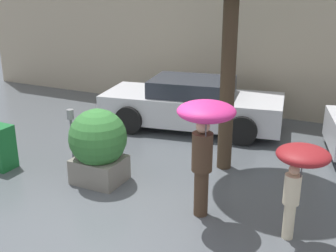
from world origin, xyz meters
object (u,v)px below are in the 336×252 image
object	(u,v)px
parked_car_near	(192,104)
parking_meter	(71,125)
person_adult	(205,131)
planter_box	(98,144)
person_child	(300,167)
newspaper_box	(0,147)

from	to	relation	value
parked_car_near	parking_meter	xyz separation A→B (m)	(-1.34, -3.17, 0.22)
person_adult	parking_meter	size ratio (longest dim) A/B	1.67
person_adult	parked_car_near	bearing A→B (deg)	166.38
planter_box	person_adult	distance (m)	2.38
planter_box	person_child	xyz separation A→B (m)	(3.65, -0.36, 0.43)
person_child	newspaper_box	size ratio (longest dim) A/B	1.64
parked_car_near	person_adult	bearing A→B (deg)	-164.55
newspaper_box	parking_meter	bearing A→B (deg)	36.75
parked_car_near	newspaper_box	world-z (taller)	parked_car_near
parked_car_near	parking_meter	distance (m)	3.45
person_child	parked_car_near	bearing A→B (deg)	145.92
planter_box	parking_meter	world-z (taller)	planter_box
planter_box	person_adult	bearing A→B (deg)	-9.19
parked_car_near	newspaper_box	bearing A→B (deg)	138.52
planter_box	parking_meter	distance (m)	1.11
planter_box	newspaper_box	size ratio (longest dim) A/B	1.58
parking_meter	newspaper_box	distance (m)	1.48
planter_box	parked_car_near	world-z (taller)	planter_box
person_child	newspaper_box	distance (m)	5.84
parking_meter	planter_box	bearing A→B (deg)	-25.49
newspaper_box	person_adult	bearing A→B (deg)	0.27
planter_box	person_child	world-z (taller)	person_child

